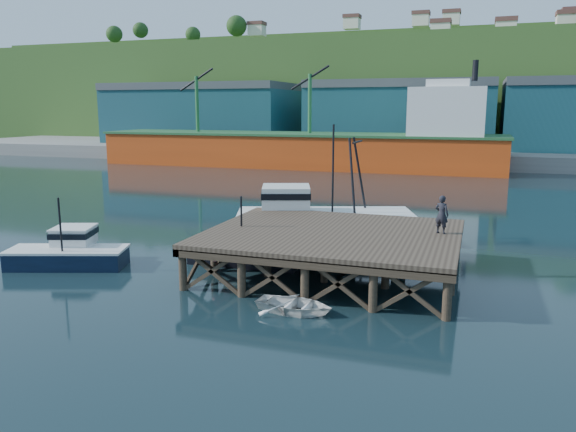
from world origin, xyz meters
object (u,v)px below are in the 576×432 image
at_px(boat_navy, 69,251).
at_px(dinghy, 294,305).
at_px(boat_black, 248,250).
at_px(dockworker, 442,214).
at_px(trawler, 321,217).

relative_size(boat_navy, dinghy, 2.01).
distance_m(boat_black, dinghy, 7.79).
height_order(boat_navy, dinghy, boat_navy).
xyz_separation_m(boat_navy, dinghy, (13.15, -2.74, -0.42)).
xyz_separation_m(boat_navy, dockworker, (18.25, 4.22, 2.30)).
height_order(boat_navy, boat_black, boat_navy).
bearing_deg(boat_black, boat_navy, -158.93).
bearing_deg(dockworker, boat_navy, 34.91).
height_order(trawler, dockworker, trawler).
relative_size(dinghy, dockworker, 1.70).
relative_size(trawler, dinghy, 3.58).
bearing_deg(trawler, boat_black, -129.68).
xyz_separation_m(boat_black, dinghy, (4.63, -6.25, -0.35)).
bearing_deg(trawler, dockworker, -54.52).
bearing_deg(boat_navy, trawler, 22.81).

